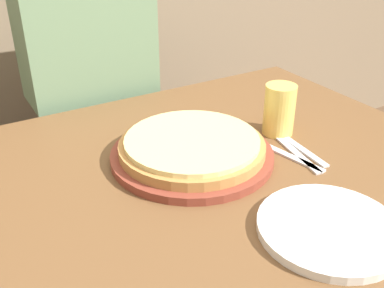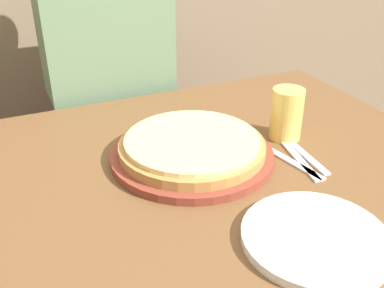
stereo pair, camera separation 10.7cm
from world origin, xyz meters
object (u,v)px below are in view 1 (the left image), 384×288
Objects in this scene: pizza_on_board at (192,149)px; dinner_knife at (296,153)px; dinner_plate at (329,228)px; spoon at (304,151)px; diner_person at (94,107)px; beer_glass at (280,108)px; fork at (288,156)px.

dinner_knife is at bearing -25.85° from pizza_on_board.
dinner_knife is at bearing 59.45° from dinner_plate.
spoon is 0.13× the size of diner_person.
beer_glass reaches higher than dinner_plate.
dinner_plate is 1.35× the size of fork.
beer_glass is 0.14m from dinner_knife.
dinner_knife is (0.23, -0.11, -0.02)m from pizza_on_board.
dinner_plate is 1.57× the size of spoon.
spoon is at bearing 0.00° from fork.
spoon is (0.26, -0.11, -0.02)m from pizza_on_board.
dinner_plate is 0.28m from fork.
spoon is (0.18, 0.26, -0.01)m from dinner_plate.
dinner_plate reaches higher than dinner_knife.
beer_glass is 0.67× the size of fork.
beer_glass is 0.42m from dinner_plate.
beer_glass is 0.67× the size of dinner_knife.
spoon is at bearing 0.00° from dinner_knife.
fork is at bearing 63.79° from dinner_plate.
diner_person is at bearing 119.13° from beer_glass.
diner_person is (-0.31, 0.68, -0.07)m from spoon.
pizza_on_board is 1.94× the size of dinner_knife.
pizza_on_board is at bearing 151.50° from fork.
dinner_knife is (0.15, 0.26, -0.01)m from dinner_plate.
fork is at bearing -118.11° from beer_glass.
fork is (0.21, -0.11, -0.02)m from pizza_on_board.
dinner_plate is at bearing -116.81° from beer_glass.
pizza_on_board reaches higher than spoon.
dinner_knife is 1.17× the size of spoon.
diner_person reaches higher than fork.
spoon is (0.05, 0.00, 0.00)m from fork.
diner_person reaches higher than pizza_on_board.
dinner_plate is at bearing -124.54° from spoon.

